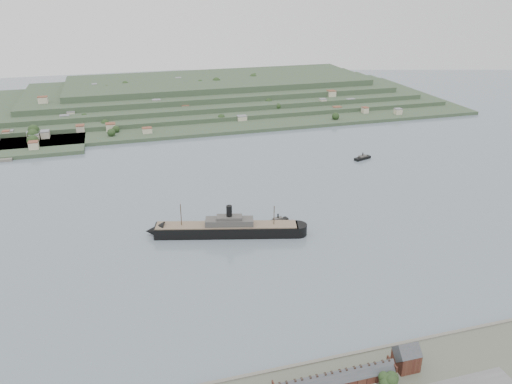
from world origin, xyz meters
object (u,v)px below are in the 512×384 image
object	(u,v)px
fig_tree	(389,381)
steamship	(223,229)
gabled_building	(406,357)
terrace_row	(335,382)
tugboat	(278,221)

from	to	relation	value
fig_tree	steamship	bearing A→B (deg)	102.45
gabled_building	fig_tree	size ratio (longest dim) A/B	1.29
terrace_row	gabled_building	bearing A→B (deg)	6.12
gabled_building	terrace_row	bearing A→B (deg)	-173.88
terrace_row	steamship	size ratio (longest dim) A/B	0.49
tugboat	fig_tree	size ratio (longest dim) A/B	1.55
steamship	tugboat	bearing A→B (deg)	10.15
steamship	fig_tree	size ratio (longest dim) A/B	10.38
steamship	fig_tree	xyz separation A→B (m)	(36.67, -166.06, 3.56)
gabled_building	steamship	size ratio (longest dim) A/B	0.12
tugboat	steamship	bearing A→B (deg)	-169.85
gabled_building	steamship	bearing A→B (deg)	108.80
terrace_row	gabled_building	distance (m)	37.74
gabled_building	fig_tree	distance (m)	19.79
terrace_row	fig_tree	size ratio (longest dim) A/B	5.10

